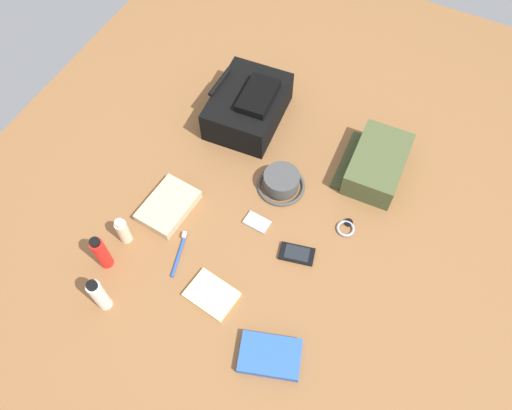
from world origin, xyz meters
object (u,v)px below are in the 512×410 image
toiletry_pouch (376,164)px  toothbrush (180,251)px  toothpaste_tube (99,295)px  paperback_novel (270,356)px  backpack (248,106)px  notepad (212,295)px  cell_phone (297,254)px  lotion_bottle (123,231)px  folded_towel (168,206)px  wristwatch (346,228)px  media_player (257,222)px  sunscreen_spray (101,253)px  bucket_hat (281,182)px

toiletry_pouch → toothbrush: 0.74m
toothpaste_tube → paperback_novel: toothpaste_tube is taller
backpack → notepad: size_ratio=2.27×
paperback_novel → notepad: size_ratio=1.37×
backpack → toothpaste_tube: toothpaste_tube is taller
cell_phone → notepad: 0.30m
lotion_bottle → backpack: bearing=-10.7°
toiletry_pouch → folded_towel: bearing=129.2°
lotion_bottle → wristwatch: lotion_bottle is taller
toothbrush → notepad: bearing=-116.4°
media_player → wristwatch: same height
media_player → folded_towel: 0.31m
sunscreen_spray → backpack: bearing=-9.7°
lotion_bottle → wristwatch: 0.73m
cell_phone → notepad: bearing=144.5°
bucket_hat → toothpaste_tube: (-0.63, 0.29, 0.05)m
toothpaste_tube → wristwatch: (0.58, -0.56, -0.07)m
backpack → toothbrush: size_ratio=2.15×
toothpaste_tube → sunscreen_spray: (0.12, 0.08, -0.00)m
toothpaste_tube → media_player: size_ratio=1.86×
paperback_novel → wristwatch: bearing=-4.4°
paperback_novel → notepad: paperback_novel is taller
media_player → toothbrush: size_ratio=0.55×
backpack → paperback_novel: backpack is taller
lotion_bottle → media_player: bearing=-55.2°
toiletry_pouch → media_player: 0.47m
sunscreen_spray → media_player: (0.35, -0.36, -0.07)m
backpack → media_player: (-0.39, -0.24, -0.06)m
lotion_bottle → folded_towel: size_ratio=0.57×
lotion_bottle → folded_towel: bearing=-21.6°
backpack → wristwatch: size_ratio=4.80×
toiletry_pouch → folded_towel: 0.74m
toiletry_pouch → toothpaste_tube: 1.01m
toiletry_pouch → paperback_novel: (-0.76, 0.04, -0.04)m
toothpaste_tube → toothbrush: (0.26, -0.11, -0.07)m
cell_phone → notepad: (-0.25, 0.18, 0.00)m
backpack → lotion_bottle: (-0.64, 0.12, -0.01)m
backpack → toothpaste_tube: (-0.86, 0.05, 0.01)m
toothpaste_tube → folded_towel: size_ratio=0.82×
cell_phone → notepad: notepad is taller
toothpaste_tube → toothbrush: size_ratio=1.03×
bucket_hat → paperback_novel: bearing=-157.4°
cell_phone → media_player: bearing=75.2°
paperback_novel → notepad: bearing=70.6°
toiletry_pouch → toothpaste_tube: size_ratio=1.75×
bucket_hat → toothbrush: (-0.38, 0.18, -0.02)m
backpack → folded_towel: size_ratio=1.70×
cell_phone → toothbrush: 0.38m
backpack → wristwatch: bearing=-118.1°
sunscreen_spray → lotion_bottle: (0.10, -0.01, -0.02)m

